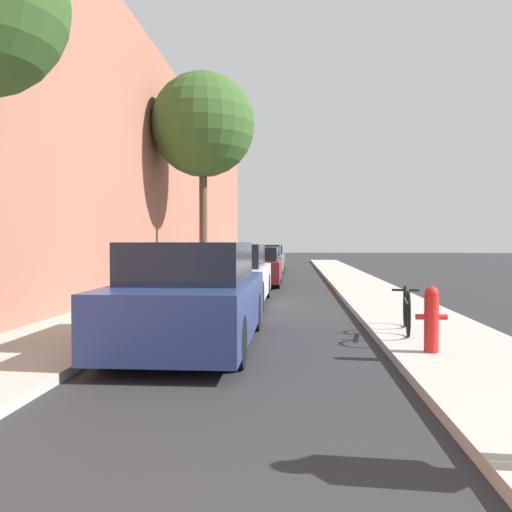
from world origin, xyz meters
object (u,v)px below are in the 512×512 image
(parked_car_teal, at_px, (268,258))
(parked_car_navy, at_px, (193,297))
(bicycle, at_px, (407,309))
(street_tree_far, at_px, (203,125))
(fire_hydrant, at_px, (431,318))
(parked_car_maroon, at_px, (254,267))
(parked_car_grey, at_px, (262,261))
(parked_car_white, at_px, (232,276))

(parked_car_teal, bearing_deg, parked_car_navy, -90.05)
(parked_car_navy, relative_size, bicycle, 2.67)
(street_tree_far, bearing_deg, parked_car_teal, 83.16)
(street_tree_far, xyz_separation_m, fire_hydrant, (4.74, -10.15, -4.76))
(street_tree_far, height_order, fire_hydrant, street_tree_far)
(parked_car_navy, height_order, parked_car_teal, parked_car_navy)
(parked_car_teal, xyz_separation_m, street_tree_far, (-1.49, -12.45, 4.67))
(street_tree_far, distance_m, fire_hydrant, 12.17)
(parked_car_teal, height_order, fire_hydrant, parked_car_teal)
(parked_car_navy, height_order, parked_car_maroon, parked_car_navy)
(parked_car_grey, distance_m, street_tree_far, 8.36)
(street_tree_far, bearing_deg, parked_car_white, -70.73)
(parked_car_teal, relative_size, bicycle, 2.52)
(parked_car_navy, bearing_deg, bicycle, 13.78)
(parked_car_white, bearing_deg, bicycle, -53.61)
(parked_car_grey, relative_size, parked_car_teal, 1.09)
(parked_car_maroon, distance_m, bicycle, 10.74)
(parked_car_grey, xyz_separation_m, fire_hydrant, (3.24, -16.95, -0.13))
(parked_car_white, relative_size, parked_car_grey, 1.00)
(parked_car_maroon, xyz_separation_m, street_tree_far, (-1.53, -1.66, 4.66))
(fire_hydrant, bearing_deg, parked_car_white, 118.57)
(parked_car_navy, distance_m, street_tree_far, 10.55)
(parked_car_navy, bearing_deg, parked_car_grey, 89.92)
(parked_car_navy, distance_m, parked_car_white, 5.32)
(parked_car_teal, xyz_separation_m, bicycle, (3.25, -21.03, -0.18))
(parked_car_maroon, height_order, fire_hydrant, parked_car_maroon)
(parked_car_white, height_order, parked_car_maroon, parked_car_white)
(parked_car_white, xyz_separation_m, bicycle, (3.33, -4.52, -0.23))
(parked_car_white, bearing_deg, parked_car_maroon, 88.87)
(parked_car_navy, relative_size, parked_car_maroon, 1.06)
(parked_car_white, xyz_separation_m, parked_car_teal, (0.07, 16.51, -0.05))
(bicycle, bearing_deg, parked_car_navy, -157.34)
(parked_car_grey, xyz_separation_m, bicycle, (3.25, -15.37, -0.21))
(bicycle, bearing_deg, parked_car_grey, 110.82)
(fire_hydrant, bearing_deg, street_tree_far, 115.01)
(parked_car_maroon, bearing_deg, fire_hydrant, -74.83)
(parked_car_grey, distance_m, parked_car_teal, 5.66)
(parked_car_white, bearing_deg, parked_car_grey, 89.59)
(parked_car_navy, relative_size, parked_car_grey, 0.97)
(parked_car_teal, bearing_deg, parked_car_maroon, -89.79)
(fire_hydrant, bearing_deg, parked_car_grey, 100.82)
(parked_car_white, height_order, parked_car_teal, parked_car_white)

